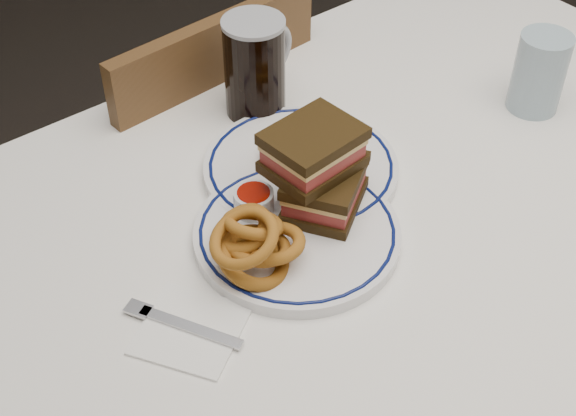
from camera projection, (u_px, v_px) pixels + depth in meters
dining_table at (381, 241)px, 1.19m from camera, size 1.27×0.87×0.75m
chair_far at (191, 177)px, 1.57m from camera, size 0.42×0.42×0.86m
main_plate at (297, 234)px, 1.04m from camera, size 0.27×0.27×0.02m
reuben_sandwich at (319, 169)px, 1.03m from camera, size 0.15×0.14×0.12m
onion_rings_main at (254, 242)px, 0.98m from camera, size 0.12×0.12×0.10m
ketchup_ramekin at (254, 200)px, 1.05m from camera, size 0.05×0.05×0.03m
beer_mug at (256, 66)px, 1.21m from camera, size 0.14×0.09×0.16m
water_glass at (539, 73)px, 1.22m from camera, size 0.08×0.08×0.13m
far_plate at (301, 168)px, 1.14m from camera, size 0.28×0.28×0.02m
onion_rings_far at (296, 145)px, 1.14m from camera, size 0.12×0.09×0.06m
napkin_fork at (189, 328)px, 0.94m from camera, size 0.16×0.16×0.01m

